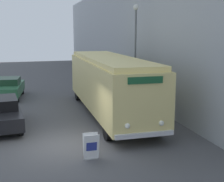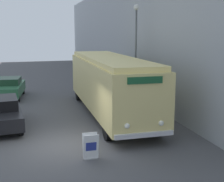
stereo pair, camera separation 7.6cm
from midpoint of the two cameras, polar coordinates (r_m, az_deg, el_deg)
The scene contains 7 objects.
ground_plane at distance 13.58m, azimuth -8.09°, elevation -9.78°, with size 80.00×80.00×0.00m, color #4C4C4F.
building_wall_right at distance 23.91m, azimuth 3.96°, elevation 10.14°, with size 0.30×60.00×8.98m.
vintage_bus at distance 17.89m, azimuth -0.34°, elevation 1.59°, with size 2.68×11.48×3.35m.
sign_board at distance 11.98m, azimuth -3.74°, elevation -10.12°, with size 0.58×0.37×0.99m.
streetlamp at distance 20.08m, azimuth 4.51°, elevation 9.09°, with size 0.36×0.36×6.43m.
parked_car_near at distance 16.58m, azimuth -19.56°, elevation -3.74°, with size 2.37×4.73×1.51m.
parked_car_mid at distance 23.78m, azimuth -18.15°, elevation 0.58°, with size 2.20×4.45×1.47m.
Camera 2 is at (-1.36, -12.66, 4.74)m, focal length 50.00 mm.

